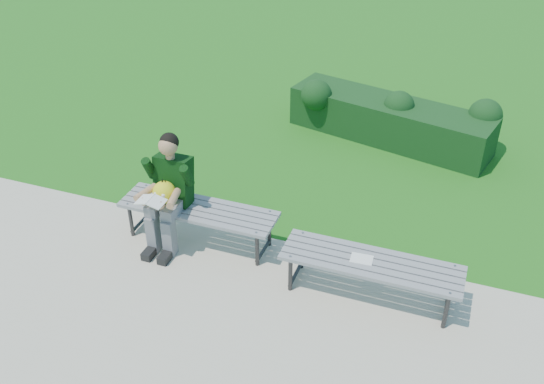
{
  "coord_description": "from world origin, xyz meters",
  "views": [
    {
      "loc": [
        1.94,
        -5.26,
        4.3
      ],
      "look_at": [
        0.08,
        -0.18,
        0.79
      ],
      "focal_mm": 40.0,
      "sensor_mm": 36.0,
      "label": 1
    }
  ],
  "objects_px": {
    "bench_left": "(198,212)",
    "seated_boy": "(168,189)",
    "bench_right": "(371,266)",
    "paper_sheet": "(362,259)",
    "hedge": "(391,118)"
  },
  "relations": [
    {
      "from": "hedge",
      "to": "paper_sheet",
      "type": "height_order",
      "value": "hedge"
    },
    {
      "from": "bench_right",
      "to": "seated_boy",
      "type": "bearing_deg",
      "value": 176.12
    },
    {
      "from": "bench_left",
      "to": "bench_right",
      "type": "relative_size",
      "value": 1.0
    },
    {
      "from": "seated_boy",
      "to": "bench_right",
      "type": "bearing_deg",
      "value": -3.88
    },
    {
      "from": "bench_right",
      "to": "seated_boy",
      "type": "height_order",
      "value": "seated_boy"
    },
    {
      "from": "hedge",
      "to": "seated_boy",
      "type": "xyz_separation_m",
      "value": [
        -1.87,
        -3.36,
        0.37
      ]
    },
    {
      "from": "seated_boy",
      "to": "paper_sheet",
      "type": "relative_size",
      "value": 5.73
    },
    {
      "from": "bench_left",
      "to": "seated_boy",
      "type": "height_order",
      "value": "seated_boy"
    },
    {
      "from": "bench_left",
      "to": "bench_right",
      "type": "height_order",
      "value": "same"
    },
    {
      "from": "bench_right",
      "to": "seated_boy",
      "type": "xyz_separation_m",
      "value": [
        -2.32,
        0.16,
        0.3
      ]
    },
    {
      "from": "bench_left",
      "to": "paper_sheet",
      "type": "bearing_deg",
      "value": -7.53
    },
    {
      "from": "hedge",
      "to": "bench_left",
      "type": "distance_m",
      "value": 3.62
    },
    {
      "from": "bench_left",
      "to": "bench_right",
      "type": "xyz_separation_m",
      "value": [
        2.02,
        -0.25,
        0.0
      ]
    },
    {
      "from": "bench_left",
      "to": "bench_right",
      "type": "distance_m",
      "value": 2.04
    },
    {
      "from": "bench_left",
      "to": "seated_boy",
      "type": "xyz_separation_m",
      "value": [
        -0.3,
        -0.1,
        0.3
      ]
    }
  ]
}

